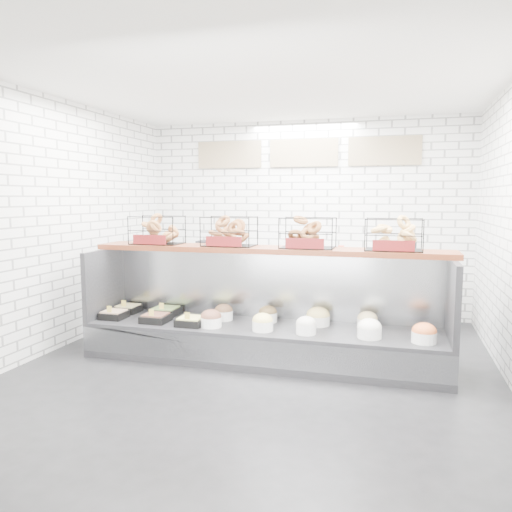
% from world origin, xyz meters
% --- Properties ---
extents(ground, '(5.50, 5.50, 0.00)m').
position_xyz_m(ground, '(0.00, 0.00, 0.00)').
color(ground, black).
rests_on(ground, ground).
extents(room_shell, '(5.02, 5.51, 3.01)m').
position_xyz_m(room_shell, '(0.00, 0.60, 2.06)').
color(room_shell, silver).
rests_on(room_shell, ground).
extents(display_case, '(4.00, 0.90, 1.20)m').
position_xyz_m(display_case, '(0.00, 0.34, 0.33)').
color(display_case, black).
rests_on(display_case, ground).
extents(bagel_shelf, '(4.10, 0.50, 0.40)m').
position_xyz_m(bagel_shelf, '(0.00, 0.52, 1.38)').
color(bagel_shelf, '#512011').
rests_on(bagel_shelf, display_case).
extents(prep_counter, '(4.00, 0.60, 1.20)m').
position_xyz_m(prep_counter, '(-0.00, 2.43, 0.47)').
color(prep_counter, '#93969B').
rests_on(prep_counter, ground).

